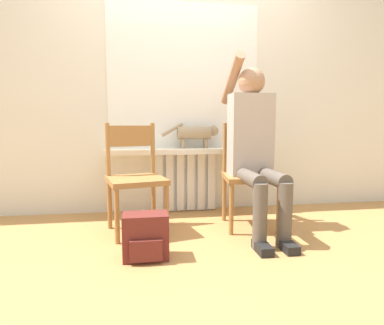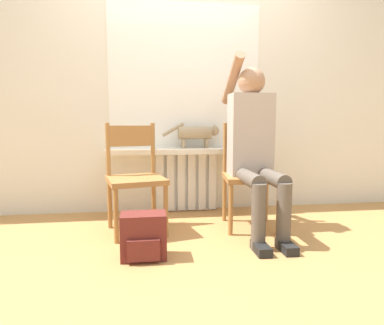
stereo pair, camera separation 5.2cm
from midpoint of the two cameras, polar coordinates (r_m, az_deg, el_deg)
name	(u,v)px [view 1 (the left image)]	position (r m, az deg, el deg)	size (l,w,h in m)	color
ground_plane	(209,257)	(2.15, 2.28, -16.46)	(12.00, 12.00, 0.00)	#B27F47
wall_with_window	(184,73)	(3.23, -1.96, 15.68)	(7.00, 0.06, 2.70)	silver
radiator	(185,182)	(3.17, -1.72, -3.44)	(0.62, 0.08, 0.58)	silver
windowsill	(186,151)	(3.05, -1.56, 2.09)	(1.51, 0.25, 0.05)	silver
window_glass	(184,76)	(3.19, -1.88, 15.06)	(1.45, 0.01, 1.37)	white
chair_left	(135,176)	(2.57, -10.64, -2.38)	(0.51, 0.51, 0.86)	#9E6B38
chair_right	(249,173)	(2.71, 9.59, -1.90)	(0.46, 0.46, 0.86)	#9E6B38
person	(254,142)	(2.57, 10.46, 3.65)	(0.36, 1.04, 1.41)	brown
cat	(196,133)	(3.06, 0.29, 5.27)	(0.55, 0.12, 0.24)	#9E896B
backpack	(146,237)	(2.11, -8.95, -12.91)	(0.29, 0.20, 0.29)	maroon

